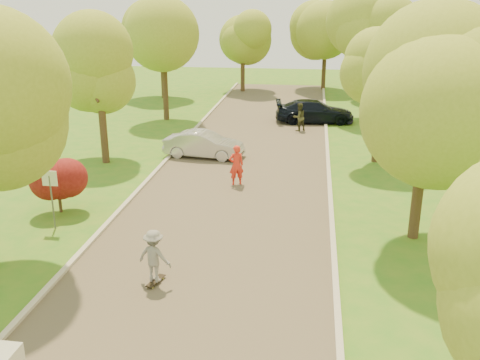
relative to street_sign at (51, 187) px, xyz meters
The scene contains 21 objects.
ground 7.22m from the street_sign, 34.59° to the right, with size 100.00×100.00×0.00m, color #31731B.
road 7.22m from the street_sign, 34.59° to the left, with size 8.00×60.00×0.01m, color #4C4438.
curb_left 4.62m from the street_sign, 66.37° to the left, with size 0.18×60.00×0.12m, color #B2AD9E.
curb_right 10.74m from the street_sign, 22.10° to the left, with size 0.18×60.00×0.12m, color #B2AD9E.
street_sign is the anchor object (origin of this frame).
red_shrub 1.65m from the street_sign, 108.43° to the left, with size 1.70×1.70×1.95m.
tree_l_midb 8.61m from the street_sign, 97.22° to the left, with size 4.30×4.20×6.62m.
tree_l_far 18.43m from the street_sign, 91.87° to the left, with size 4.92×4.80×7.79m.
tree_r_mida 13.46m from the street_sign, ahead, with size 5.13×5.00×7.95m.
tree_r_midb 16.27m from the street_sign, 38.90° to the left, with size 4.51×4.40×7.01m.
tree_r_far 24.25m from the street_sign, 56.91° to the left, with size 5.33×5.20×8.34m.
tree_bg_a 26.44m from the street_sign, 96.53° to the left, with size 5.12×5.00×7.72m.
tree_bg_b 31.57m from the street_sign, 63.40° to the left, with size 5.12×5.00×7.95m.
tree_bg_c 30.35m from the street_sign, 84.26° to the left, with size 4.92×4.80×7.33m.
tree_bg_d 33.74m from the street_sign, 72.61° to the left, with size 5.12×5.00×7.72m.
silver_sedan 10.23m from the street_sign, 69.91° to the left, with size 1.42×4.08×1.34m, color #B0AFB4.
dark_sedan 20.61m from the street_sign, 63.77° to the left, with size 2.08×5.11×1.48m, color black.
longboard 5.91m from the street_sign, 35.12° to the right, with size 0.42×0.84×0.09m.
skateboarder 5.76m from the street_sign, 35.12° to the right, with size 1.02×0.59×1.58m, color gray.
person_striped 8.04m from the street_sign, 43.98° to the left, with size 0.66×0.43×1.80m, color red.
person_olive 17.95m from the street_sign, 62.91° to the left, with size 0.84×0.65×1.73m, color #363821.
Camera 1 is at (3.17, -12.50, 7.89)m, focal length 40.00 mm.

